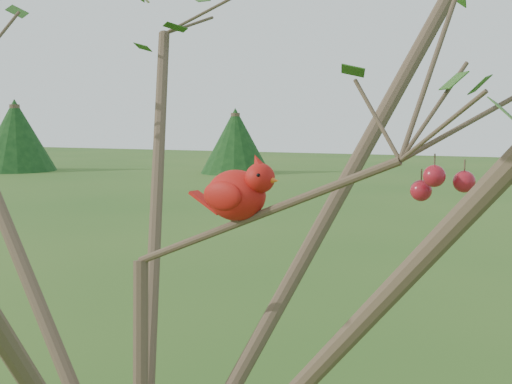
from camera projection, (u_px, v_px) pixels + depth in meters
crabapple_tree at (136, 194)px, 1.32m from camera, size 2.35×2.05×2.95m
cardinal at (239, 193)px, 1.33m from camera, size 0.22×0.13×0.16m
distant_trees at (393, 140)px, 24.85m from camera, size 38.23×10.93×3.16m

